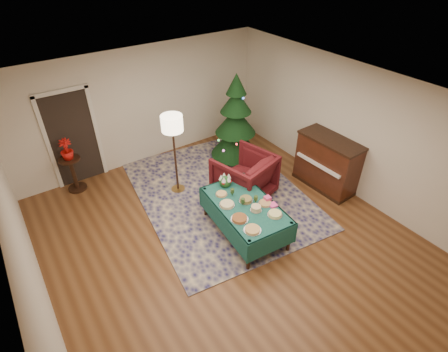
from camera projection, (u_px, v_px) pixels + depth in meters
room_shell at (231, 182)px, 5.60m from camera, size 7.00×7.00×7.00m
doorway at (73, 137)px, 7.34m from camera, size 1.08×0.04×2.16m
rug at (220, 193)px, 7.53m from camera, size 3.72×4.58×0.02m
buffet_table at (245, 210)px, 6.28m from camera, size 1.15×1.80×0.67m
platter_0 at (252, 229)px, 5.66m from camera, size 0.29×0.29×0.04m
platter_1 at (275, 214)px, 5.96m from camera, size 0.26×0.26×0.06m
platter_2 at (240, 218)px, 5.87m from camera, size 0.30×0.30×0.05m
platter_3 at (256, 208)px, 6.05m from camera, size 0.21×0.21×0.09m
platter_4 at (265, 203)px, 6.20m from camera, size 0.25×0.25×0.04m
platter_5 at (227, 204)px, 6.17m from camera, size 0.28×0.28×0.05m
platter_6 at (246, 200)px, 6.26m from camera, size 0.25×0.25×0.06m
platter_7 at (221, 194)px, 6.42m from camera, size 0.23×0.23×0.04m
goblet_0 at (232, 192)px, 6.36m from camera, size 0.07×0.07×0.16m
goblet_1 at (256, 199)px, 6.19m from camera, size 0.07×0.07×0.16m
goblet_2 at (243, 202)px, 6.13m from camera, size 0.07×0.07×0.16m
napkin_stack at (273, 205)px, 6.16m from camera, size 0.14×0.14×0.04m
gift_box at (267, 199)px, 6.26m from camera, size 0.12×0.12×0.09m
centerpiece at (225, 181)px, 6.59m from camera, size 0.24×0.24×0.28m
armchair at (244, 174)px, 7.19m from camera, size 1.26×1.21×1.08m
floor_lamp at (172, 128)px, 6.78m from camera, size 0.43×0.43×1.77m
side_table at (74, 175)px, 7.46m from camera, size 0.44×0.44×0.78m
potted_plant at (67, 154)px, 7.15m from camera, size 0.25×0.45×0.25m
christmas_tree at (236, 122)px, 8.18m from camera, size 1.47×1.47×2.14m
piano at (327, 164)px, 7.45m from camera, size 0.68×1.38×1.17m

